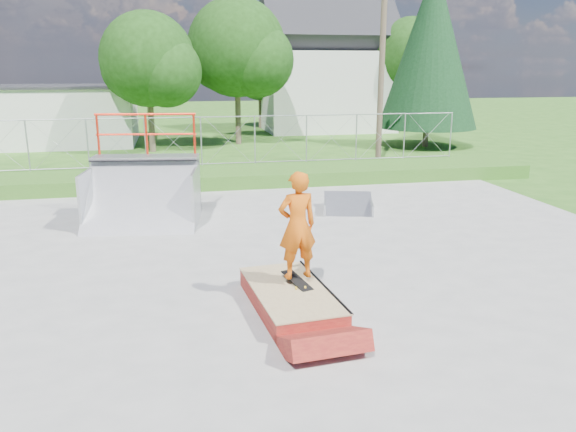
% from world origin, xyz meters
% --- Properties ---
extents(ground, '(120.00, 120.00, 0.00)m').
position_xyz_m(ground, '(0.00, 0.00, 0.00)').
color(ground, '#2D5E1B').
rests_on(ground, ground).
extents(concrete_pad, '(20.00, 16.00, 0.04)m').
position_xyz_m(concrete_pad, '(0.00, 0.00, 0.02)').
color(concrete_pad, gray).
rests_on(concrete_pad, ground).
extents(grass_berm, '(24.00, 3.00, 0.50)m').
position_xyz_m(grass_berm, '(0.00, 9.50, 0.25)').
color(grass_berm, '#2D5E1B').
rests_on(grass_berm, ground).
extents(grind_box, '(1.46, 2.64, 0.38)m').
position_xyz_m(grind_box, '(0.80, -1.67, 0.19)').
color(grind_box, maroon).
rests_on(grind_box, concrete_pad).
extents(quarter_pipe, '(3.13, 2.76, 2.83)m').
position_xyz_m(quarter_pipe, '(-1.89, 4.36, 1.41)').
color(quarter_pipe, '#A9ABB2').
rests_on(quarter_pipe, concrete_pad).
extents(flat_bank_ramp, '(1.73, 1.80, 0.42)m').
position_xyz_m(flat_bank_ramp, '(3.82, 4.57, 0.21)').
color(flat_bank_ramp, '#A9ABB2').
rests_on(flat_bank_ramp, concrete_pad).
extents(skateboard, '(0.45, 0.82, 0.13)m').
position_xyz_m(skateboard, '(0.96, -1.45, 0.42)').
color(skateboard, black).
rests_on(skateboard, grind_box).
extents(skater, '(0.74, 0.54, 1.88)m').
position_xyz_m(skater, '(0.96, -1.45, 1.36)').
color(skater, '#D9590D').
rests_on(skater, grind_box).
extents(chain_link_fence, '(20.00, 0.06, 1.80)m').
position_xyz_m(chain_link_fence, '(0.00, 10.50, 1.40)').
color(chain_link_fence, '#999CA1').
rests_on(chain_link_fence, grass_berm).
extents(utility_building_flat, '(10.00, 6.00, 3.00)m').
position_xyz_m(utility_building_flat, '(-8.00, 22.00, 1.50)').
color(utility_building_flat, silver).
rests_on(utility_building_flat, ground).
extents(gable_house, '(8.40, 6.08, 8.94)m').
position_xyz_m(gable_house, '(9.00, 26.00, 3.84)').
color(gable_house, silver).
rests_on(gable_house, ground).
extents(utility_pole, '(0.24, 0.24, 8.00)m').
position_xyz_m(utility_pole, '(7.50, 12.00, 4.00)').
color(utility_pole, brown).
rests_on(utility_pole, ground).
extents(tree_left_near, '(4.76, 4.48, 6.65)m').
position_xyz_m(tree_left_near, '(-1.75, 17.83, 4.24)').
color(tree_left_near, brown).
rests_on(tree_left_near, ground).
extents(tree_center, '(5.44, 5.12, 7.60)m').
position_xyz_m(tree_center, '(2.78, 19.81, 4.85)').
color(tree_center, brown).
rests_on(tree_center, ground).
extents(tree_right_far, '(5.10, 4.80, 7.12)m').
position_xyz_m(tree_right_far, '(14.27, 23.82, 4.54)').
color(tree_right_far, brown).
rests_on(tree_right_far, ground).
extents(tree_back_mid, '(4.08, 3.84, 5.70)m').
position_xyz_m(tree_back_mid, '(5.21, 27.86, 3.63)').
color(tree_back_mid, brown).
rests_on(tree_back_mid, ground).
extents(conifer_tree, '(5.04, 5.04, 9.10)m').
position_xyz_m(conifer_tree, '(12.00, 17.00, 5.05)').
color(conifer_tree, brown).
rests_on(conifer_tree, ground).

